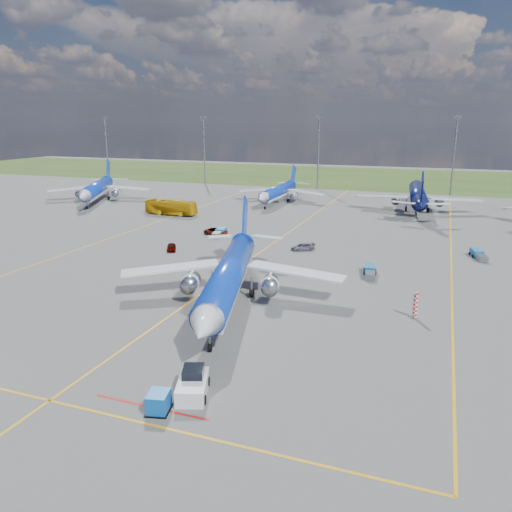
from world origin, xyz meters
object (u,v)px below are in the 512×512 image
(bg_jet_n, at_px, (416,210))
(main_airliner, at_px, (229,303))
(bg_jet_nw, at_px, (98,201))
(baggage_tug_c, at_px, (220,232))
(pushback_tug, at_px, (193,384))
(service_car_c, at_px, (303,247))
(baggage_tug_w, at_px, (370,271))
(baggage_tug_e, at_px, (478,255))
(warning_post, at_px, (415,305))
(apron_bus, at_px, (171,207))
(bg_jet_nnw, at_px, (278,203))
(uld_container, at_px, (158,402))
(service_car_b, at_px, (216,232))
(service_car_a, at_px, (171,247))

(bg_jet_n, height_order, main_airliner, bg_jet_n)
(bg_jet_nw, relative_size, baggage_tug_c, 6.77)
(bg_jet_nw, bearing_deg, pushback_tug, -74.12)
(service_car_c, relative_size, baggage_tug_w, 0.74)
(pushback_tug, bearing_deg, baggage_tug_c, 92.31)
(baggage_tug_w, height_order, baggage_tug_e, baggage_tug_w)
(pushback_tug, distance_m, service_car_c, 47.97)
(warning_post, xyz_separation_m, apron_bus, (-57.32, 45.95, 0.25))
(bg_jet_nnw, height_order, baggage_tug_e, bg_jet_nnw)
(bg_jet_nw, relative_size, bg_jet_nnw, 1.16)
(warning_post, relative_size, baggage_tug_e, 0.55)
(uld_container, distance_m, baggage_tug_e, 61.29)
(bg_jet_nnw, bearing_deg, service_car_b, -89.36)
(bg_jet_n, height_order, baggage_tug_c, bg_jet_n)
(bg_jet_nw, xyz_separation_m, uld_container, (68.88, -82.62, 0.76))
(uld_container, relative_size, service_car_a, 0.53)
(bg_jet_nw, xyz_separation_m, service_car_a, (45.46, -39.73, 0.62))
(service_car_c, bearing_deg, service_car_b, -142.00)
(uld_container, xyz_separation_m, apron_bus, (-40.18, 72.15, 0.99))
(service_car_c, xyz_separation_m, baggage_tug_c, (-17.91, 5.32, -0.00))
(warning_post, relative_size, service_car_c, 0.74)
(bg_jet_nnw, distance_m, service_car_c, 50.81)
(bg_jet_nnw, bearing_deg, bg_jet_nw, -162.40)
(pushback_tug, xyz_separation_m, service_car_b, (-22.65, 53.35, -0.19))
(bg_jet_n, bearing_deg, baggage_tug_c, 47.26)
(uld_container, height_order, apron_bus, apron_bus)
(pushback_tug, bearing_deg, main_airliner, 85.26)
(warning_post, bearing_deg, bg_jet_n, 93.03)
(bg_jet_n, xyz_separation_m, baggage_tug_w, (-3.08, -58.95, 0.56))
(warning_post, distance_m, bg_jet_nnw, 81.71)
(bg_jet_nw, height_order, pushback_tug, bg_jet_nw)
(warning_post, relative_size, service_car_b, 0.65)
(bg_jet_nnw, distance_m, pushback_tug, 97.57)
(bg_jet_nnw, height_order, service_car_a, bg_jet_nnw)
(baggage_tug_c, bearing_deg, baggage_tug_e, -8.26)
(baggage_tug_c, bearing_deg, uld_container, -77.76)
(baggage_tug_c, bearing_deg, apron_bus, 133.35)
(service_car_c, bearing_deg, baggage_tug_e, 64.49)
(baggage_tug_c, height_order, baggage_tug_e, baggage_tug_c)
(main_airliner, height_order, baggage_tug_w, main_airliner)
(uld_container, height_order, baggage_tug_w, uld_container)
(service_car_c, distance_m, baggage_tug_w, 16.47)
(bg_jet_nnw, bearing_deg, baggage_tug_e, -42.00)
(bg_jet_nnw, bearing_deg, service_car_c, -67.80)
(baggage_tug_w, xyz_separation_m, baggage_tug_c, (-30.67, 15.73, 0.02))
(apron_bus, bearing_deg, baggage_tug_e, -101.96)
(bg_jet_n, relative_size, main_airliner, 1.04)
(main_airliner, height_order, service_car_c, main_airliner)
(baggage_tug_e, bearing_deg, main_airliner, -145.94)
(bg_jet_nw, relative_size, uld_container, 20.25)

